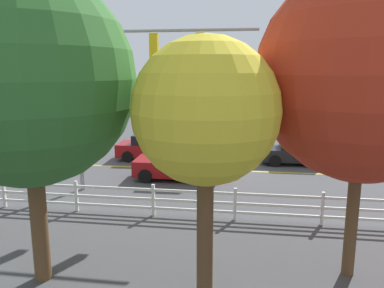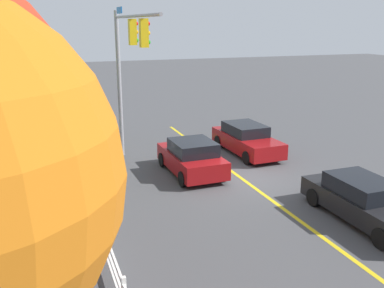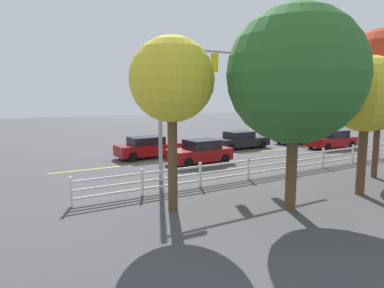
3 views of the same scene
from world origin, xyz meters
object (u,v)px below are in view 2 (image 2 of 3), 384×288
Objects in this scene: car_1 at (192,158)px; car_2 at (364,201)px; tree_0 at (14,59)px; car_4 at (247,139)px.

car_2 is at bearing -150.52° from car_1.
car_1 is 9.67m from tree_0.
tree_0 is (3.56, 10.54, 3.98)m from car_4.
car_4 is at bearing -179.32° from car_2.
car_4 is at bearing -108.66° from tree_0.
car_1 is 0.64× the size of tree_0.
car_1 is 7.33m from car_2.
car_1 reaches higher than car_4.
car_2 is 0.77× the size of tree_0.
car_4 reaches higher than car_2.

